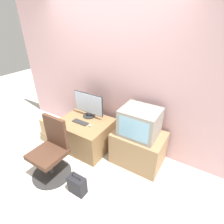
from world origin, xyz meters
name	(u,v)px	position (x,y,z in m)	size (l,w,h in m)	color
ground_plane	(64,179)	(0.00, 0.00, 0.00)	(12.00, 12.00, 0.00)	beige
wall_back	(109,75)	(0.00, 1.32, 1.30)	(4.40, 0.05, 2.60)	beige
desk	(85,134)	(-0.21, 0.81, 0.28)	(0.92, 0.76, 0.56)	#937047
side_stand	(138,148)	(0.80, 0.96, 0.29)	(0.81, 0.58, 0.57)	#A37F56
main_monitor	(88,105)	(-0.25, 1.00, 0.79)	(0.62, 0.23, 0.46)	#2D2D2D
keyboard	(80,122)	(-0.24, 0.73, 0.56)	(0.31, 0.11, 0.01)	#2D2D2D
mouse	(90,126)	(-0.02, 0.73, 0.57)	(0.06, 0.04, 0.03)	silver
crt_tv	(140,122)	(0.79, 0.95, 0.79)	(0.57, 0.48, 0.44)	gray
office_chair	(51,154)	(-0.23, 0.03, 0.38)	(0.60, 0.60, 0.95)	#333333
cardboard_box_lower	(49,136)	(-0.93, 0.54, 0.10)	(0.29, 0.18, 0.20)	#A3845B
cardboard_box_upper	(47,126)	(-0.93, 0.54, 0.35)	(0.19, 0.17, 0.30)	tan
handbag	(77,185)	(0.33, -0.05, 0.14)	(0.25, 0.14, 0.37)	#232328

